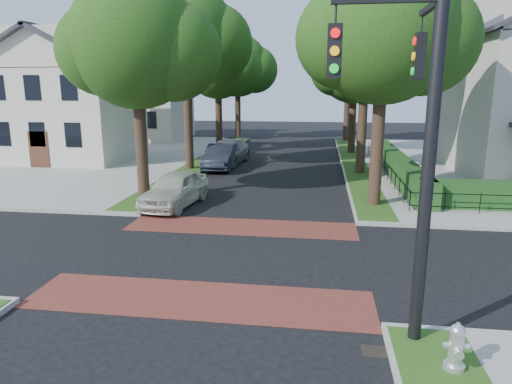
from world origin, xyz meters
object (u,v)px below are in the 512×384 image
traffic_signal (419,123)px  parked_car_rear (227,152)px  fire_hydrant (456,348)px  parked_car_middle (221,156)px  parked_car_front (175,189)px

traffic_signal → parked_car_rear: traffic_signal is taller
fire_hydrant → parked_car_rear: bearing=97.1°
parked_car_middle → fire_hydrant: size_ratio=5.22×
parked_car_rear → traffic_signal: bearing=-64.0°
parked_car_front → parked_car_rear: (0.00, 12.09, 0.03)m
traffic_signal → parked_car_rear: size_ratio=1.40×
parked_car_front → parked_car_middle: 9.98m
parked_car_middle → fire_hydrant: 23.53m
parked_car_rear → fire_hydrant: (9.23, -23.75, -0.22)m
parked_car_middle → parked_car_rear: (0.00, 2.10, -0.00)m
traffic_signal → fire_hydrant: 4.34m
parked_car_front → traffic_signal: bearing=-43.4°
traffic_signal → parked_car_middle: bearing=112.6°
fire_hydrant → traffic_signal: bearing=107.0°
parked_car_front → parked_car_rear: 12.09m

